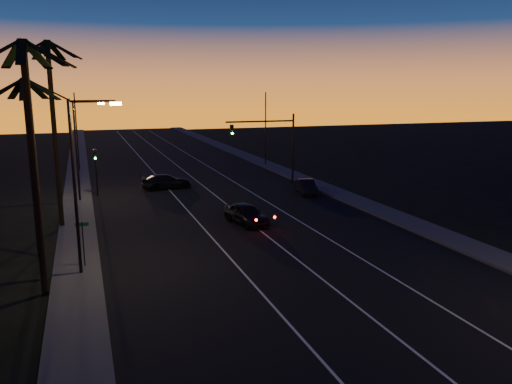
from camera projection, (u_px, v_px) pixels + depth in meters
name	position (u px, v px, depth m)	size (l,w,h in m)	color
road	(231.00, 213.00, 38.54)	(20.00, 170.00, 0.01)	black
sidewalk_left	(77.00, 225.00, 34.91)	(2.40, 170.00, 0.16)	#3D3D3A
sidewalk_right	(358.00, 201.00, 42.14)	(2.40, 170.00, 0.16)	#3D3D3A
lane_stripe_left	(193.00, 216.00, 37.57)	(0.12, 160.00, 0.01)	silver
lane_stripe_mid	(237.00, 212.00, 38.70)	(0.12, 160.00, 0.01)	silver
lane_stripe_right	(279.00, 209.00, 39.83)	(0.12, 160.00, 0.01)	silver
palm_near	(32.00, 144.00, 21.94)	(4.25, 4.16, 11.53)	black
palm_mid	(31.00, 148.00, 27.46)	(4.25, 4.16, 10.03)	black
palm_far	(53.00, 117.00, 33.05)	(4.25, 4.16, 12.53)	black
streetlight_left_near	(80.00, 173.00, 24.76)	(2.55, 0.26, 9.00)	black
streetlight_left_far	(80.00, 142.00, 41.45)	(2.55, 0.26, 8.50)	black
street_sign	(83.00, 239.00, 26.40)	(0.70, 0.06, 2.60)	black
signal_mast	(271.00, 137.00, 49.10)	(7.10, 0.41, 7.00)	black
signal_post	(96.00, 164.00, 44.11)	(0.28, 0.37, 4.20)	black
far_pole_left	(77.00, 132.00, 57.17)	(0.14, 0.14, 9.00)	black
far_pole_right	(266.00, 129.00, 61.51)	(0.14, 0.14, 9.00)	black
lead_car	(246.00, 214.00, 35.31)	(2.64, 5.02, 1.46)	black
right_car	(306.00, 187.00, 45.44)	(2.13, 4.11, 1.29)	black
cross_car	(166.00, 181.00, 47.73)	(4.97, 2.44, 1.39)	black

